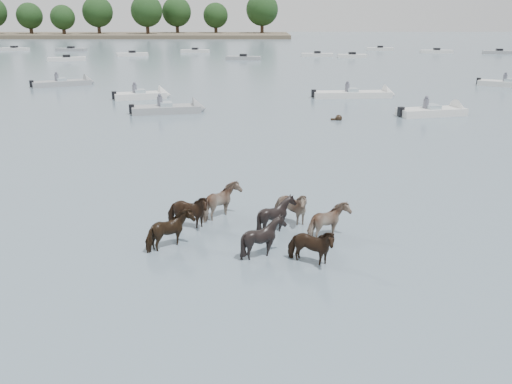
{
  "coord_description": "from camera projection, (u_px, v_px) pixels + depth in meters",
  "views": [
    {
      "loc": [
        1.79,
        -14.66,
        6.38
      ],
      "look_at": [
        1.67,
        1.43,
        1.1
      ],
      "focal_mm": 38.12,
      "sensor_mm": 36.0,
      "label": 1
    }
  ],
  "objects": [
    {
      "name": "treeline",
      "position": [
        28.0,
        12.0,
        158.87
      ],
      "size": [
        150.48,
        19.05,
        12.44
      ],
      "color": "#382619",
      "rests_on": "ground"
    },
    {
      "name": "distant_flotilla",
      "position": [
        245.0,
        54.0,
        88.57
      ],
      "size": [
        105.12,
        28.06,
        0.93
      ],
      "color": "silver",
      "rests_on": "ground"
    },
    {
      "name": "swimming_pony",
      "position": [
        338.0,
        118.0,
        34.33
      ],
      "size": [
        0.72,
        0.44,
        0.44
      ],
      "color": "black",
      "rests_on": "ground"
    },
    {
      "name": "motorboat_f",
      "position": [
        70.0,
        83.0,
        51.07
      ],
      "size": [
        5.72,
        4.19,
        1.92
      ],
      "rotation": [
        0.0,
        0.0,
        0.52
      ],
      "color": "gray",
      "rests_on": "ground"
    },
    {
      "name": "ground",
      "position": [
        199.0,
        243.0,
        15.93
      ],
      "size": [
        400.0,
        400.0,
        0.0
      ],
      "primitive_type": "plane",
      "color": "#4C5F6D",
      "rests_on": "ground"
    },
    {
      "name": "motorboat_b",
      "position": [
        177.0,
        109.0,
        36.97
      ],
      "size": [
        5.28,
        2.69,
        1.92
      ],
      "rotation": [
        0.0,
        0.0,
        0.23
      ],
      "color": "gray",
      "rests_on": "ground"
    },
    {
      "name": "shoreline",
      "position": [
        15.0,
        35.0,
        158.8
      ],
      "size": [
        160.0,
        30.0,
        1.0
      ],
      "primitive_type": "cube",
      "color": "#4C4233",
      "rests_on": "ground"
    },
    {
      "name": "motorboat_d",
      "position": [
        441.0,
        112.0,
        36.02
      ],
      "size": [
        5.16,
        2.78,
        1.92
      ],
      "rotation": [
        0.0,
        0.0,
        0.25
      ],
      "color": "silver",
      "rests_on": "ground"
    },
    {
      "name": "motorboat_a",
      "position": [
        149.0,
        95.0,
        43.21
      ],
      "size": [
        4.71,
        2.92,
        1.92
      ],
      "rotation": [
        0.0,
        0.0,
        0.32
      ],
      "color": "silver",
      "rests_on": "ground"
    },
    {
      "name": "motorboat_c",
      "position": [
        362.0,
        95.0,
        43.7
      ],
      "size": [
        6.9,
        2.1,
        1.92
      ],
      "rotation": [
        0.0,
        0.0,
        0.08
      ],
      "color": "silver",
      "rests_on": "ground"
    },
    {
      "name": "pony_herd",
      "position": [
        253.0,
        221.0,
        16.24
      ],
      "size": [
        6.02,
        4.75,
        1.26
      ],
      "color": "black",
      "rests_on": "ground"
    }
  ]
}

